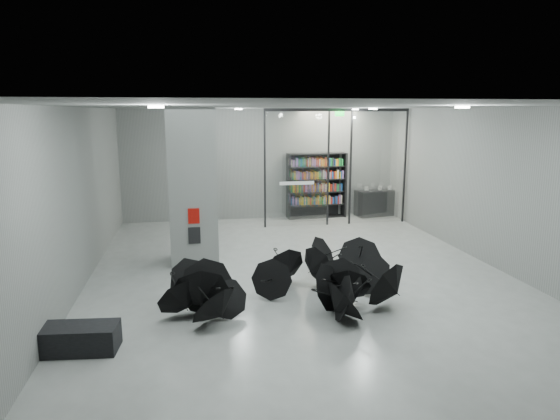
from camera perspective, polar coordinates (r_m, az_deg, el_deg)
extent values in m
plane|color=gray|center=(11.70, 2.77, -8.13)|extent=(14.00, 14.00, 0.00)
cube|color=slate|center=(11.03, 2.98, 11.87)|extent=(10.00, 14.00, 0.02)
cube|color=slate|center=(18.01, -2.16, 5.31)|extent=(10.00, 0.02, 4.00)
cube|color=slate|center=(4.88, 22.14, -12.45)|extent=(10.00, 0.02, 4.00)
cube|color=slate|center=(11.19, -22.94, 0.68)|extent=(0.02, 14.00, 4.00)
cube|color=slate|center=(13.23, 24.49, 2.09)|extent=(0.02, 14.00, 4.00)
cube|color=slate|center=(12.88, -10.09, 2.71)|extent=(1.20, 1.20, 4.00)
cube|color=#A50A07|center=(12.38, -9.97, -0.69)|extent=(0.28, 0.04, 0.38)
cube|color=black|center=(12.50, -9.89, -2.93)|extent=(0.30, 0.03, 0.42)
cube|color=#0CE533|center=(16.77, 6.93, 11.02)|extent=(0.30, 0.06, 0.15)
cube|color=silver|center=(16.72, 1.97, 4.84)|extent=(2.20, 0.02, 3.95)
cube|color=silver|center=(17.56, 11.30, 4.94)|extent=(2.00, 0.02, 3.95)
cube|color=black|center=(16.52, -1.77, 4.76)|extent=(0.06, 0.06, 4.00)
cube|color=black|center=(16.98, 5.61, 4.89)|extent=(0.06, 0.06, 4.00)
cube|color=black|center=(17.22, 8.19, 4.92)|extent=(0.06, 0.06, 4.00)
cube|color=black|center=(17.95, 14.29, 4.94)|extent=(0.06, 0.06, 4.00)
cube|color=black|center=(16.96, 6.74, 11.46)|extent=(5.00, 0.08, 0.10)
cube|color=black|center=(9.03, -22.68, -13.60)|extent=(1.44, 0.73, 0.44)
cube|color=black|center=(19.03, 11.16, 0.83)|extent=(1.73, 0.97, 0.98)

